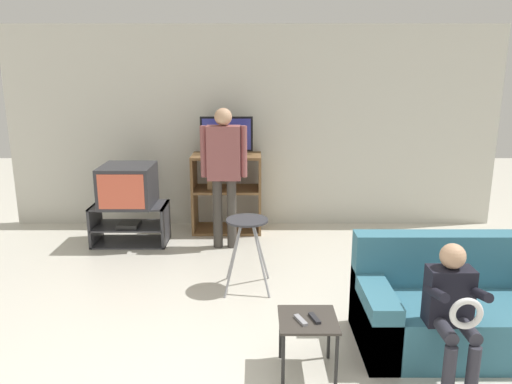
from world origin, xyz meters
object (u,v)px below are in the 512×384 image
at_px(folding_stool, 247,231).
at_px(person_seated_child, 453,305).
at_px(couch, 461,310).
at_px(television_flat, 227,137).
at_px(remote_control_white, 301,320).
at_px(person_standing_adult, 224,165).
at_px(snack_table, 308,326).
at_px(tv_stand, 130,224).
at_px(television_main, 128,185).
at_px(remote_control_black, 315,318).
at_px(media_shelf, 227,192).

relative_size(folding_stool, person_seated_child, 0.73).
bearing_deg(couch, television_flat, 125.10).
bearing_deg(remote_control_white, person_standing_adult, 82.73).
bearing_deg(remote_control_white, television_flat, 79.92).
xyz_separation_m(snack_table, person_seated_child, (0.94, -0.09, 0.20)).
height_order(tv_stand, couch, couch).
xyz_separation_m(television_main, folding_stool, (1.43, -1.26, -0.14)).
xyz_separation_m(folding_stool, remote_control_black, (0.48, -1.39, -0.15)).
xyz_separation_m(media_shelf, person_seated_child, (1.67, -3.21, 0.05)).
height_order(television_flat, couch, television_flat).
height_order(media_shelf, couch, media_shelf).
relative_size(tv_stand, couch, 0.56).
distance_m(remote_control_black, remote_control_white, 0.10).
bearing_deg(person_seated_child, couch, 60.00).
relative_size(tv_stand, remote_control_white, 6.14).
bearing_deg(snack_table, couch, 17.44).
distance_m(television_flat, person_seated_child, 3.69).
relative_size(folding_stool, couch, 0.44).
xyz_separation_m(person_standing_adult, person_seated_child, (1.66, -2.59, -0.44)).
distance_m(snack_table, remote_control_black, 0.08).
height_order(remote_control_black, couch, couch).
height_order(tv_stand, snack_table, tv_stand).
bearing_deg(remote_control_white, couch, -3.51).
bearing_deg(remote_control_white, media_shelf, 80.07).
bearing_deg(remote_control_white, remote_control_black, -7.00).
xyz_separation_m(folding_stool, remote_control_white, (0.39, -1.42, -0.15)).
relative_size(remote_control_black, person_standing_adult, 0.09).
xyz_separation_m(tv_stand, person_standing_adult, (1.15, -0.14, 0.76)).
distance_m(snack_table, couch, 1.27).
xyz_separation_m(tv_stand, television_flat, (1.15, 0.49, 0.99)).
bearing_deg(snack_table, media_shelf, 103.14).
xyz_separation_m(tv_stand, remote_control_black, (1.91, -2.66, 0.19)).
height_order(media_shelf, television_flat, television_flat).
height_order(television_flat, remote_control_white, television_flat).
distance_m(remote_control_white, person_standing_adult, 2.69).
xyz_separation_m(television_main, media_shelf, (1.14, 0.49, -0.21)).
distance_m(tv_stand, television_flat, 1.59).
relative_size(remote_control_black, person_seated_child, 0.15).
height_order(media_shelf, person_seated_child, media_shelf).
bearing_deg(remote_control_black, person_standing_adult, 90.34).
relative_size(snack_table, remote_control_white, 2.87).
distance_m(remote_control_black, couch, 1.24).
height_order(tv_stand, media_shelf, media_shelf).
xyz_separation_m(tv_stand, remote_control_white, (1.82, -2.68, 0.19)).
bearing_deg(remote_control_black, folding_stool, 92.58).
relative_size(remote_control_black, remote_control_white, 1.00).
relative_size(tv_stand, remote_control_black, 6.14).
bearing_deg(media_shelf, person_seated_child, -62.51).
bearing_deg(television_flat, television_main, -156.38).
bearing_deg(remote_control_white, folding_stool, 83.25).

